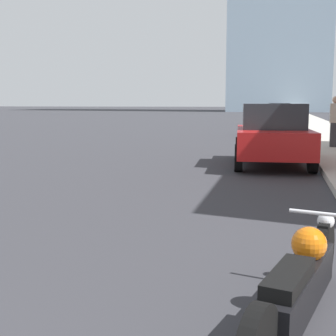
{
  "coord_description": "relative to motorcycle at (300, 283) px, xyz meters",
  "views": [
    {
      "loc": [
        3.51,
        0.31,
        1.72
      ],
      "look_at": [
        2.0,
        6.64,
        0.81
      ],
      "focal_mm": 50.0,
      "sensor_mm": 36.0,
      "label": 1
    }
  ],
  "objects": [
    {
      "name": "parked_car_silver",
      "position": [
        -0.43,
        22.36,
        0.44
      ],
      "size": [
        1.95,
        4.57,
        1.6
      ],
      "rotation": [
        0.0,
        0.0,
        0.02
      ],
      "color": "#BCBCC1",
      "rests_on": "ground_plane"
    },
    {
      "name": "parked_car_blue",
      "position": [
        -0.24,
        34.21,
        0.49
      ],
      "size": [
        2.03,
        4.62,
        1.69
      ],
      "rotation": [
        0.0,
        0.0,
        0.03
      ],
      "color": "#1E3899",
      "rests_on": "ground_plane"
    },
    {
      "name": "sidewalk",
      "position": [
        2.38,
        36.16,
        -0.29
      ],
      "size": [
        3.07,
        240.0,
        0.15
      ],
      "color": "#B2ADA3",
      "rests_on": "ground_plane"
    },
    {
      "name": "parked_car_red",
      "position": [
        -0.36,
        9.53,
        0.49
      ],
      "size": [
        2.25,
        4.15,
        1.69
      ],
      "rotation": [
        0.0,
        0.0,
        0.08
      ],
      "color": "red",
      "rests_on": "ground_plane"
    },
    {
      "name": "pedestrian",
      "position": [
        1.74,
        14.09,
        0.72
      ],
      "size": [
        0.36,
        0.25,
        1.8
      ],
      "color": "#38383D",
      "rests_on": "sidewalk"
    },
    {
      "name": "motorcycle",
      "position": [
        0.0,
        0.0,
        0.0
      ],
      "size": [
        0.93,
        2.62,
        0.73
      ],
      "rotation": [
        0.0,
        0.0,
        -0.26
      ],
      "color": "black",
      "rests_on": "ground_plane"
    }
  ]
}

